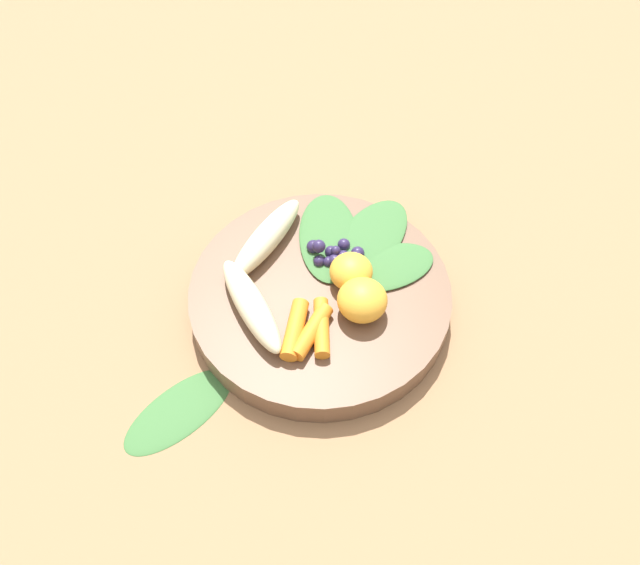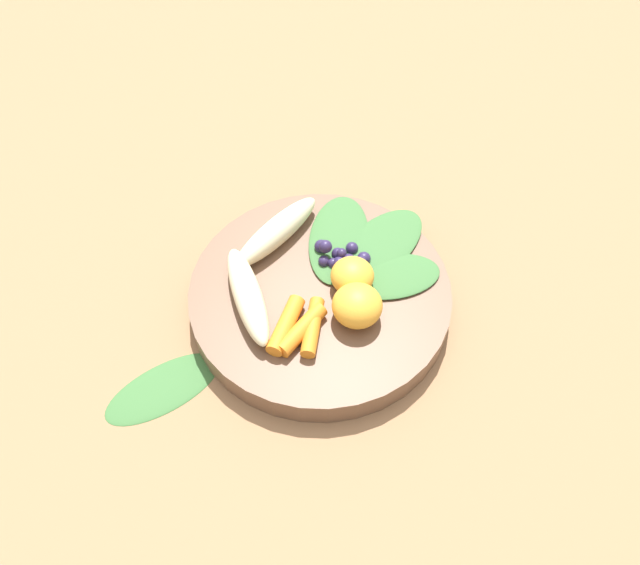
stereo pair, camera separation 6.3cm
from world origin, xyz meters
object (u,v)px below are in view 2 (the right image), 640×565
bowl (320,297)px  banana_peeled_left (248,295)px  kale_leaf_stray (163,387)px  banana_peeled_right (277,231)px  orange_segment_near (352,276)px

bowl → banana_peeled_left: bearing=-157.4°
bowl → kale_leaf_stray: (-0.13, -0.11, -0.01)m
bowl → banana_peeled_left: 0.08m
banana_peeled_right → kale_leaf_stray: (-0.08, -0.17, -0.04)m
banana_peeled_right → kale_leaf_stray: banana_peeled_right is taller
bowl → orange_segment_near: (0.03, 0.01, 0.03)m
bowl → banana_peeled_right: banana_peeled_right is taller
banana_peeled_right → banana_peeled_left: bearing=23.1°
orange_segment_near → bowl: bearing=-165.4°
kale_leaf_stray → orange_segment_near: bearing=175.6°
banana_peeled_left → banana_peeled_right: 0.08m
banana_peeled_left → banana_peeled_right: bearing=144.8°
banana_peeled_right → kale_leaf_stray: size_ratio=1.03×
banana_peeled_right → orange_segment_near: size_ratio=2.79×
orange_segment_near → banana_peeled_left: bearing=-159.9°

